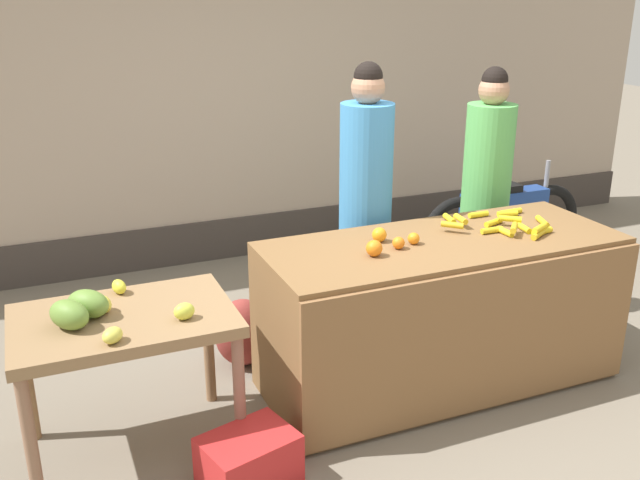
# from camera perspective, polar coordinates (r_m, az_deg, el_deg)

# --- Properties ---
(ground_plane) EXTENTS (24.00, 24.00, 0.00)m
(ground_plane) POSITION_cam_1_polar(r_m,az_deg,el_deg) (4.40, 5.62, -11.80)
(ground_plane) COLOR #756B5B
(market_wall_back) EXTENTS (8.21, 0.23, 3.44)m
(market_wall_back) POSITION_cam_1_polar(r_m,az_deg,el_deg) (6.21, -5.68, 14.05)
(market_wall_back) COLOR tan
(market_wall_back) RESTS_ON ground
(fruit_stall_counter) EXTENTS (2.11, 0.84, 0.91)m
(fruit_stall_counter) POSITION_cam_1_polar(r_m,az_deg,el_deg) (4.32, 9.63, -5.76)
(fruit_stall_counter) COLOR brown
(fruit_stall_counter) RESTS_ON ground
(side_table_wooden) EXTENTS (1.07, 0.72, 0.77)m
(side_table_wooden) POSITION_cam_1_polar(r_m,az_deg,el_deg) (3.67, -15.38, -7.25)
(side_table_wooden) COLOR olive
(side_table_wooden) RESTS_ON ground
(banana_bunch_pile) EXTENTS (0.70, 0.57, 0.07)m
(banana_bunch_pile) POSITION_cam_1_polar(r_m,az_deg,el_deg) (4.44, 14.58, 1.30)
(banana_bunch_pile) COLOR gold
(banana_bunch_pile) RESTS_ON fruit_stall_counter
(orange_pile) EXTENTS (0.37, 0.28, 0.09)m
(orange_pile) POSITION_cam_1_polar(r_m,az_deg,el_deg) (3.97, 5.33, -0.13)
(orange_pile) COLOR orange
(orange_pile) RESTS_ON fruit_stall_counter
(mango_papaya_pile) EXTENTS (0.70, 0.67, 0.14)m
(mango_papaya_pile) POSITION_cam_1_polar(r_m,az_deg,el_deg) (3.59, -17.96, -5.30)
(mango_papaya_pile) COLOR #E5CF49
(mango_papaya_pile) RESTS_ON side_table_wooden
(vendor_woman_blue_shirt) EXTENTS (0.34, 0.34, 1.87)m
(vendor_woman_blue_shirt) POSITION_cam_1_polar(r_m,az_deg,el_deg) (4.60, 3.66, 2.61)
(vendor_woman_blue_shirt) COLOR #33333D
(vendor_woman_blue_shirt) RESTS_ON ground
(vendor_woman_green_shirt) EXTENTS (0.34, 0.34, 1.79)m
(vendor_woman_green_shirt) POSITION_cam_1_polar(r_m,az_deg,el_deg) (5.18, 13.13, 3.62)
(vendor_woman_green_shirt) COLOR #33333D
(vendor_woman_green_shirt) RESTS_ON ground
(parked_motorcycle) EXTENTS (1.60, 0.18, 0.88)m
(parked_motorcycle) POSITION_cam_1_polar(r_m,az_deg,el_deg) (6.32, 14.45, 1.67)
(parked_motorcycle) COLOR black
(parked_motorcycle) RESTS_ON ground
(produce_crate) EXTENTS (0.51, 0.42, 0.26)m
(produce_crate) POSITION_cam_1_polar(r_m,az_deg,el_deg) (3.62, -5.73, -17.14)
(produce_crate) COLOR red
(produce_crate) RESTS_ON ground
(produce_sack) EXTENTS (0.40, 0.35, 0.45)m
(produce_sack) POSITION_cam_1_polar(r_m,az_deg,el_deg) (4.57, -6.20, -7.38)
(produce_sack) COLOR maroon
(produce_sack) RESTS_ON ground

